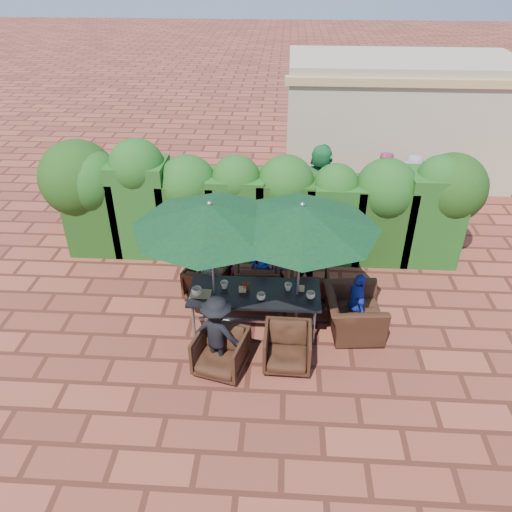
# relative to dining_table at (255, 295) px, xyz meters

# --- Properties ---
(ground) EXTENTS (80.00, 80.00, 0.00)m
(ground) POSITION_rel_dining_table_xyz_m (-0.03, 0.17, -0.67)
(ground) COLOR brown
(ground) RESTS_ON ground
(dining_table) EXTENTS (2.22, 0.90, 0.75)m
(dining_table) POSITION_rel_dining_table_xyz_m (0.00, 0.00, 0.00)
(dining_table) COLOR black
(dining_table) RESTS_ON ground
(umbrella_left) EXTENTS (2.49, 2.49, 2.46)m
(umbrella_left) POSITION_rel_dining_table_xyz_m (-0.68, -0.06, 1.54)
(umbrella_left) COLOR gray
(umbrella_left) RESTS_ON ground
(umbrella_right) EXTENTS (2.48, 2.48, 2.46)m
(umbrella_right) POSITION_rel_dining_table_xyz_m (0.72, -0.01, 1.54)
(umbrella_right) COLOR gray
(umbrella_right) RESTS_ON ground
(chair_far_left) EXTENTS (0.90, 0.87, 0.75)m
(chair_far_left) POSITION_rel_dining_table_xyz_m (-0.95, 0.83, -0.30)
(chair_far_left) COLOR black
(chair_far_left) RESTS_ON ground
(chair_far_mid) EXTENTS (0.85, 0.80, 0.84)m
(chair_far_mid) POSITION_rel_dining_table_xyz_m (-0.01, 0.94, -0.26)
(chair_far_mid) COLOR black
(chair_far_mid) RESTS_ON ground
(chair_far_right) EXTENTS (0.72, 0.67, 0.73)m
(chair_far_right) POSITION_rel_dining_table_xyz_m (0.97, 0.87, -0.31)
(chair_far_right) COLOR black
(chair_far_right) RESTS_ON ground
(chair_near_left) EXTENTS (0.90, 0.87, 0.77)m
(chair_near_left) POSITION_rel_dining_table_xyz_m (-0.46, -1.06, -0.29)
(chair_near_left) COLOR black
(chair_near_left) RESTS_ON ground
(chair_near_right) EXTENTS (0.75, 0.71, 0.76)m
(chair_near_right) POSITION_rel_dining_table_xyz_m (0.57, -0.89, -0.30)
(chair_near_right) COLOR black
(chair_near_right) RESTS_ON ground
(chair_end_right) EXTENTS (0.80, 1.15, 0.96)m
(chair_end_right) POSITION_rel_dining_table_xyz_m (1.70, 0.03, -0.19)
(chair_end_right) COLOR black
(chair_end_right) RESTS_ON ground
(adult_far_left) EXTENTS (0.67, 0.47, 1.25)m
(adult_far_left) POSITION_rel_dining_table_xyz_m (-0.89, 1.05, -0.05)
(adult_far_left) COLOR white
(adult_far_left) RESTS_ON ground
(adult_far_mid) EXTENTS (0.50, 0.43, 1.26)m
(adult_far_mid) POSITION_rel_dining_table_xyz_m (0.10, 0.93, -0.04)
(adult_far_mid) COLOR #1D2FA0
(adult_far_mid) RESTS_ON ground
(adult_far_right) EXTENTS (0.70, 0.52, 1.30)m
(adult_far_right) POSITION_rel_dining_table_xyz_m (0.92, 1.01, -0.02)
(adult_far_right) COLOR black
(adult_far_right) RESTS_ON ground
(adult_near_left) EXTENTS (0.91, 0.64, 1.30)m
(adult_near_left) POSITION_rel_dining_table_xyz_m (-0.51, -0.96, -0.02)
(adult_near_left) COLOR black
(adult_near_left) RESTS_ON ground
(adult_end_right) EXTENTS (0.46, 0.73, 1.16)m
(adult_end_right) POSITION_rel_dining_table_xyz_m (1.74, 0.00, -0.09)
(adult_end_right) COLOR #1D2FA0
(adult_end_right) RESTS_ON ground
(child_left) EXTENTS (0.28, 0.24, 0.73)m
(child_left) POSITION_rel_dining_table_xyz_m (-0.42, 0.95, -0.31)
(child_left) COLOR #D44B8C
(child_left) RESTS_ON ground
(child_right) EXTENTS (0.40, 0.37, 0.91)m
(child_right) POSITION_rel_dining_table_xyz_m (0.38, 1.06, -0.22)
(child_right) COLOR #7D4BA3
(child_right) RESTS_ON ground
(pedestrian_a) EXTENTS (1.83, 1.22, 1.85)m
(pedestrian_a) POSITION_rel_dining_table_xyz_m (1.29, 4.22, 0.25)
(pedestrian_a) COLOR #258946
(pedestrian_a) RESTS_ON ground
(pedestrian_b) EXTENTS (0.87, 0.65, 1.61)m
(pedestrian_b) POSITION_rel_dining_table_xyz_m (2.77, 4.47, 0.13)
(pedestrian_b) COLOR #D44B8C
(pedestrian_b) RESTS_ON ground
(pedestrian_c) EXTENTS (1.04, 0.60, 1.53)m
(pedestrian_c) POSITION_rel_dining_table_xyz_m (3.48, 4.51, 0.09)
(pedestrian_c) COLOR gray
(pedestrian_c) RESTS_ON ground
(cup_a) EXTENTS (0.18, 0.18, 0.14)m
(cup_a) POSITION_rel_dining_table_xyz_m (-0.96, -0.15, 0.15)
(cup_a) COLOR beige
(cup_a) RESTS_ON dining_table
(cup_b) EXTENTS (0.14, 0.14, 0.13)m
(cup_b) POSITION_rel_dining_table_xyz_m (-0.52, 0.08, 0.14)
(cup_b) COLOR beige
(cup_b) RESTS_ON dining_table
(cup_c) EXTENTS (0.15, 0.15, 0.12)m
(cup_c) POSITION_rel_dining_table_xyz_m (0.12, -0.20, 0.13)
(cup_c) COLOR beige
(cup_c) RESTS_ON dining_table
(cup_d) EXTENTS (0.13, 0.13, 0.12)m
(cup_d) POSITION_rel_dining_table_xyz_m (0.56, 0.10, 0.14)
(cup_d) COLOR beige
(cup_d) RESTS_ON dining_table
(cup_e) EXTENTS (0.15, 0.15, 0.12)m
(cup_e) POSITION_rel_dining_table_xyz_m (0.94, -0.12, 0.14)
(cup_e) COLOR beige
(cup_e) RESTS_ON dining_table
(ketchup_bottle) EXTENTS (0.04, 0.04, 0.17)m
(ketchup_bottle) POSITION_rel_dining_table_xyz_m (-0.17, 0.02, 0.16)
(ketchup_bottle) COLOR #B20C0A
(ketchup_bottle) RESTS_ON dining_table
(sauce_bottle) EXTENTS (0.04, 0.04, 0.17)m
(sauce_bottle) POSITION_rel_dining_table_xyz_m (-0.11, 0.03, 0.16)
(sauce_bottle) COLOR #4C230C
(sauce_bottle) RESTS_ON dining_table
(serving_tray) EXTENTS (0.35, 0.25, 0.02)m
(serving_tray) POSITION_rel_dining_table_xyz_m (-0.90, -0.12, 0.08)
(serving_tray) COLOR #9E794C
(serving_tray) RESTS_ON dining_table
(number_block_left) EXTENTS (0.12, 0.06, 0.10)m
(number_block_left) POSITION_rel_dining_table_xyz_m (-0.21, -0.01, 0.13)
(number_block_left) COLOR tan
(number_block_left) RESTS_ON dining_table
(number_block_right) EXTENTS (0.12, 0.06, 0.10)m
(number_block_right) POSITION_rel_dining_table_xyz_m (0.78, 0.08, 0.13)
(number_block_right) COLOR tan
(number_block_right) RESTS_ON dining_table
(hedge_wall) EXTENTS (9.10, 1.60, 2.50)m
(hedge_wall) POSITION_rel_dining_table_xyz_m (-0.33, 2.49, 0.62)
(hedge_wall) COLOR #153A0F
(hedge_wall) RESTS_ON ground
(building) EXTENTS (6.20, 3.08, 3.20)m
(building) POSITION_rel_dining_table_xyz_m (3.47, 7.16, 0.93)
(building) COLOR tan
(building) RESTS_ON ground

